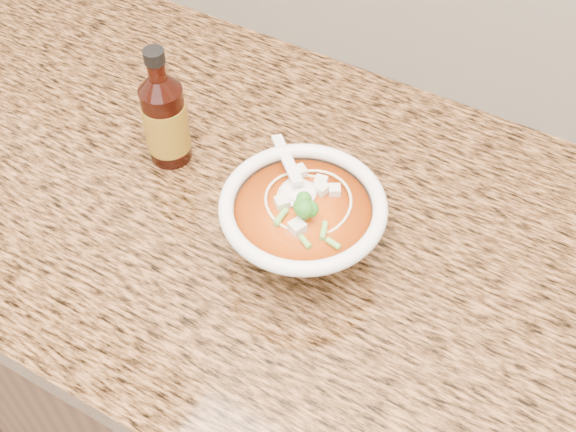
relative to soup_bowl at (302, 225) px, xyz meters
The scene contains 4 objects.
cabinet 0.52m from the soup_bowl, 48.94° to the left, with size 4.00×0.65×0.86m, color #351E10.
counter_slab 0.09m from the soup_bowl, 48.94° to the left, with size 4.00×0.68×0.04m, color brown.
soup_bowl is the anchor object (origin of this frame).
hot_sauce_bottle 0.24m from the soup_bowl, 167.68° to the left, with size 0.08×0.08×0.18m.
Camera 1 is at (0.21, 1.15, 1.62)m, focal length 45.00 mm.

